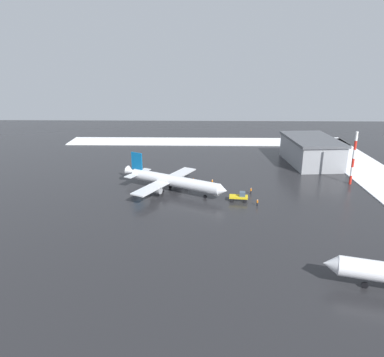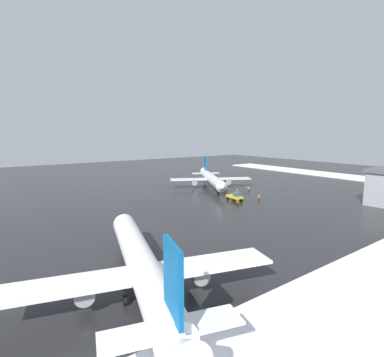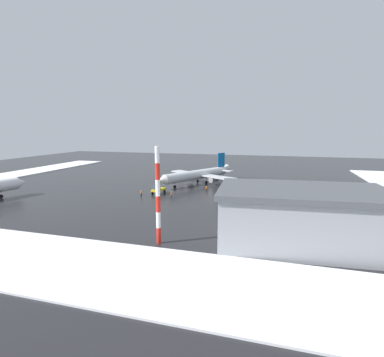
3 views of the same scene
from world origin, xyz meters
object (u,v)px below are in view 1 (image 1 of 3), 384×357
at_px(pushback_tug, 240,196).
at_px(airplane_parked_portside, 172,181).
at_px(ground_crew_mid_apron, 212,182).
at_px(antenna_mast, 353,158).
at_px(ground_crew_near_tug, 251,190).
at_px(traffic_cone_near_nose, 198,185).
at_px(ground_crew_beside_wing, 257,202).
at_px(traffic_cone_mid_line, 194,179).
at_px(cargo_hangar, 311,151).

bearing_deg(pushback_tug, airplane_parked_portside, 165.74).
height_order(ground_crew_mid_apron, antenna_mast, antenna_mast).
distance_m(ground_crew_near_tug, ground_crew_mid_apron, 12.10).
bearing_deg(ground_crew_near_tug, traffic_cone_near_nose, 48.23).
distance_m(pushback_tug, antenna_mast, 36.13).
bearing_deg(ground_crew_near_tug, ground_crew_mid_apron, 36.77).
xyz_separation_m(ground_crew_beside_wing, traffic_cone_near_nose, (14.17, 14.48, -0.70)).
relative_size(pushback_tug, ground_crew_beside_wing, 2.82).
distance_m(ground_crew_mid_apron, traffic_cone_near_nose, 4.15).
distance_m(airplane_parked_portside, pushback_tug, 18.69).
bearing_deg(ground_crew_mid_apron, airplane_parked_portside, 113.30).
height_order(traffic_cone_near_nose, traffic_cone_mid_line, same).
height_order(ground_crew_beside_wing, traffic_cone_near_nose, ground_crew_beside_wing).
relative_size(pushback_tug, ground_crew_mid_apron, 2.82).
relative_size(ground_crew_mid_apron, cargo_hangar, 0.07).
height_order(antenna_mast, cargo_hangar, antenna_mast).
xyz_separation_m(pushback_tug, ground_crew_near_tug, (5.17, -3.50, -0.31)).
distance_m(cargo_hangar, traffic_cone_mid_line, 43.34).
bearing_deg(antenna_mast, traffic_cone_mid_line, 86.24).
bearing_deg(ground_crew_near_tug, ground_crew_beside_wing, 164.62).
height_order(ground_crew_near_tug, antenna_mast, antenna_mast).
relative_size(cargo_hangar, traffic_cone_mid_line, 47.51).
relative_size(airplane_parked_portside, ground_crew_near_tug, 16.86).
bearing_deg(antenna_mast, ground_crew_mid_apron, 92.63).
distance_m(ground_crew_beside_wing, cargo_hangar, 44.74).
bearing_deg(cargo_hangar, traffic_cone_mid_line, 110.38).
relative_size(ground_crew_beside_wing, traffic_cone_mid_line, 3.11).
height_order(pushback_tug, ground_crew_beside_wing, pushback_tug).
height_order(ground_crew_beside_wing, traffic_cone_mid_line, ground_crew_beside_wing).
distance_m(pushback_tug, cargo_hangar, 44.44).
bearing_deg(airplane_parked_portside, ground_crew_beside_wing, 4.27).
distance_m(ground_crew_mid_apron, cargo_hangar, 40.96).
distance_m(ground_crew_near_tug, antenna_mast, 31.25).
bearing_deg(ground_crew_near_tug, airplane_parked_portside, 67.31).
bearing_deg(traffic_cone_near_nose, airplane_parked_portside, 123.01).
height_order(ground_crew_mid_apron, cargo_hangar, cargo_hangar).
relative_size(antenna_mast, traffic_cone_mid_line, 27.50).
bearing_deg(ground_crew_beside_wing, antenna_mast, -176.82).
bearing_deg(traffic_cone_near_nose, ground_crew_near_tug, -112.86).
bearing_deg(pushback_tug, ground_crew_near_tug, 62.24).
height_order(ground_crew_near_tug, traffic_cone_mid_line, ground_crew_near_tug).
bearing_deg(airplane_parked_portside, traffic_cone_near_nose, 61.54).
bearing_deg(ground_crew_near_tug, antenna_mast, -92.51).
bearing_deg(ground_crew_mid_apron, pushback_tug, -154.74).
distance_m(antenna_mast, traffic_cone_near_nose, 43.97).
height_order(airplane_parked_portside, traffic_cone_mid_line, airplane_parked_portside).
xyz_separation_m(ground_crew_near_tug, ground_crew_mid_apron, (6.82, 9.99, 0.00)).
bearing_deg(ground_crew_near_tug, traffic_cone_mid_line, 34.11).
height_order(airplane_parked_portside, ground_crew_beside_wing, airplane_parked_portside).
distance_m(pushback_tug, traffic_cone_mid_line, 20.52).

